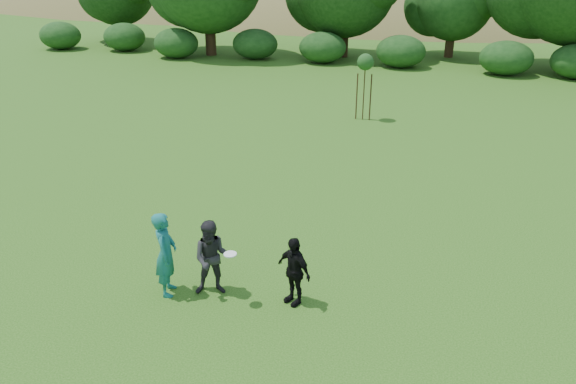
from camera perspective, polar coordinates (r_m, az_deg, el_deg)
name	(u,v)px	position (r m, az deg, el deg)	size (l,w,h in m)	color
ground	(248,290)	(12.56, -4.07, -9.87)	(120.00, 120.00, 0.00)	#19470C
player_teal	(166,254)	(12.23, -12.32, -6.16)	(0.70, 0.46, 1.91)	#176964
player_grey	(213,258)	(12.10, -7.68, -6.68)	(0.83, 0.65, 1.71)	#272629
player_black	(294,271)	(11.74, 0.58, -7.99)	(0.90, 0.37, 1.53)	black
frisbee	(230,254)	(11.56, -5.89, -6.31)	(0.27, 0.27, 0.03)	white
sapling	(365,64)	(24.49, 7.87, 12.77)	(0.70, 0.70, 2.85)	#382416
hillside	(423,97)	(80.56, 13.56, 9.33)	(150.00, 72.00, 52.00)	olive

